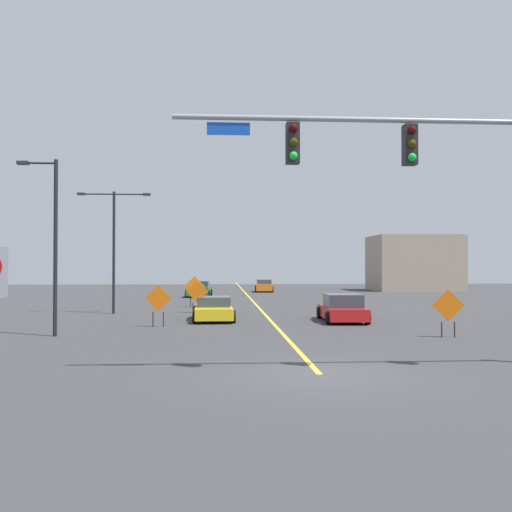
{
  "coord_description": "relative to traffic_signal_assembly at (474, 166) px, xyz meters",
  "views": [
    {
      "loc": [
        -2.52,
        -14.22,
        2.76
      ],
      "look_at": [
        -0.45,
        18.99,
        3.38
      ],
      "focal_mm": 39.28,
      "sensor_mm": 36.0,
      "label": 1
    }
  ],
  "objects": [
    {
      "name": "street_lamp_mid_left",
      "position": [
        -12.9,
        19.04,
        -1.02
      ],
      "size": [
        4.25,
        0.24,
        7.16
      ],
      "color": "black",
      "rests_on": "ground"
    },
    {
      "name": "construction_sign_median_far",
      "position": [
        -8.41,
        23.91,
        -4.07
      ],
      "size": [
        1.41,
        0.24,
        2.1
      ],
      "color": "orange",
      "rests_on": "ground"
    },
    {
      "name": "road_centre_stripe",
      "position": [
        -4.09,
        40.56,
        -5.38
      ],
      "size": [
        0.16,
        81.08,
        0.01
      ],
      "color": "yellow",
      "rests_on": "ground"
    },
    {
      "name": "construction_sign_median_near",
      "position": [
        -9.48,
        11.59,
        -4.17
      ],
      "size": [
        1.22,
        0.13,
        1.93
      ],
      "color": "orange",
      "rests_on": "ground"
    },
    {
      "name": "car_orange_distant",
      "position": [
        -1.96,
        46.35,
        -4.75
      ],
      "size": [
        2.13,
        4.04,
        1.34
      ],
      "color": "orange",
      "rests_on": "ground"
    },
    {
      "name": "street_lamp_far_left",
      "position": [
        -13.3,
        8.42,
        -1.49
      ],
      "size": [
        1.59,
        0.24,
        7.02
      ],
      "color": "black",
      "rests_on": "ground"
    },
    {
      "name": "traffic_signal_assembly",
      "position": [
        0.0,
        0.0,
        0.0
      ],
      "size": [
        12.38,
        0.44,
        6.95
      ],
      "color": "gray",
      "rests_on": "ground"
    },
    {
      "name": "car_yellow_passing",
      "position": [
        -7.0,
        14.69,
        -4.82
      ],
      "size": [
        2.21,
        4.47,
        1.2
      ],
      "color": "gold",
      "rests_on": "ground"
    },
    {
      "name": "car_green_approaching",
      "position": [
        -8.61,
        37.01,
        -4.71
      ],
      "size": [
        2.37,
        4.47,
        1.43
      ],
      "color": "#196B38",
      "rests_on": "ground"
    },
    {
      "name": "roadside_building_east",
      "position": [
        15.47,
        48.64,
        -2.25
      ],
      "size": [
        9.53,
        7.06,
        6.26
      ],
      "color": "gray",
      "rests_on": "ground"
    },
    {
      "name": "car_red_near",
      "position": [
        -0.53,
        13.61,
        -4.74
      ],
      "size": [
        2.24,
        4.48,
        1.38
      ],
      "color": "red",
      "rests_on": "ground"
    },
    {
      "name": "construction_sign_right_lane",
      "position": [
        2.21,
        7.08,
        -4.22
      ],
      "size": [
        1.24,
        0.23,
        1.88
      ],
      "color": "orange",
      "rests_on": "ground"
    },
    {
      "name": "construction_sign_right_shoulder",
      "position": [
        -8.03,
        19.21,
        -4.19
      ],
      "size": [
        1.3,
        0.11,
        1.92
      ],
      "color": "orange",
      "rests_on": "ground"
    },
    {
      "name": "ground",
      "position": [
        -4.09,
        0.02,
        -5.38
      ],
      "size": [
        145.94,
        145.94,
        0.0
      ],
      "primitive_type": "plane",
      "color": "#38383A"
    }
  ]
}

